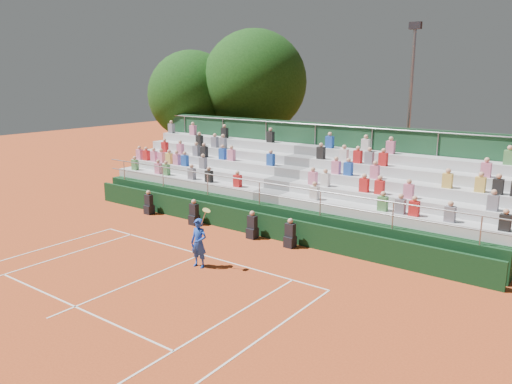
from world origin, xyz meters
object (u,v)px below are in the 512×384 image
Objects in this scene: tree_west at (192,95)px; floodlight_mast at (410,102)px; tennis_player at (199,243)px; tree_east at (255,83)px.

floodlight_mast is (13.93, 1.51, -0.09)m from tree_west.
tree_east reaches higher than tennis_player.
tennis_player is 0.24× the size of floodlight_mast.
tennis_player is 16.43m from tree_east.
tree_west reaches higher than tennis_player.
tennis_player is 17.09m from tree_west.
tree_east is (3.82, 1.68, 0.83)m from tree_west.
tennis_player is 14.31m from floodlight_mast.
tree_west is (-11.44, 11.86, 4.52)m from tennis_player.
tennis_player is at bearing -100.54° from floodlight_mast.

